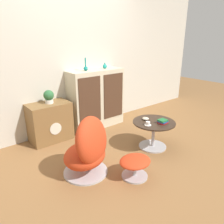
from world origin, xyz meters
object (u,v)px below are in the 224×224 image
object	(u,v)px
ottoman	(135,163)
vase_leftmost	(86,68)
tv_console	(50,122)
coffee_table	(153,131)
sideboard	(96,99)
bowl	(146,119)
teacup	(148,124)
egg_chair	(88,149)
potted_plant	(49,96)
vase_inner_left	(105,66)
book_stack	(163,121)

from	to	relation	value
ottoman	vase_leftmost	world-z (taller)	vase_leftmost
tv_console	coffee_table	distance (m)	1.64
sideboard	coffee_table	xyz separation A→B (m)	(0.18, -1.22, -0.26)
vase_leftmost	bowl	distance (m)	1.33
sideboard	teacup	distance (m)	1.26
egg_chair	potted_plant	size ratio (longest dim) A/B	3.71
coffee_table	vase_leftmost	xyz separation A→B (m)	(-0.38, 1.23, 0.84)
egg_chair	coffee_table	xyz separation A→B (m)	(1.14, -0.04, -0.07)
vase_leftmost	teacup	size ratio (longest dim) A/B	2.17
tv_console	vase_inner_left	bearing A→B (deg)	0.51
bowl	vase_leftmost	bearing A→B (deg)	107.43
teacup	egg_chair	bearing A→B (deg)	175.70
tv_console	coffee_table	xyz separation A→B (m)	(1.10, -1.22, -0.04)
vase_inner_left	teacup	bearing A→B (deg)	-98.81
ottoman	potted_plant	world-z (taller)	potted_plant
book_stack	bowl	world-z (taller)	book_stack
vase_inner_left	sideboard	bearing A→B (deg)	-178.94
ottoman	teacup	distance (m)	0.71
tv_console	teacup	bearing A→B (deg)	-53.24
tv_console	teacup	size ratio (longest dim) A/B	6.53
teacup	book_stack	size ratio (longest dim) A/B	0.75
bowl	coffee_table	bearing A→B (deg)	-74.82
vase_leftmost	teacup	distance (m)	1.44
potted_plant	book_stack	world-z (taller)	potted_plant
sideboard	bowl	world-z (taller)	sideboard
potted_plant	coffee_table	bearing A→B (deg)	-48.47
tv_console	vase_inner_left	world-z (taller)	vase_inner_left
egg_chair	tv_console	bearing A→B (deg)	88.31
vase_leftmost	egg_chair	bearing A→B (deg)	-122.58
sideboard	potted_plant	distance (m)	0.92
potted_plant	teacup	bearing A→B (deg)	-53.94
ottoman	vase_leftmost	size ratio (longest dim) A/B	1.85
potted_plant	bowl	size ratio (longest dim) A/B	2.07
coffee_table	vase_inner_left	bearing A→B (deg)	88.85
tv_console	vase_leftmost	xyz separation A→B (m)	(0.72, 0.01, 0.80)
vase_leftmost	vase_inner_left	size ratio (longest dim) A/B	2.11
vase_inner_left	book_stack	world-z (taller)	vase_inner_left
coffee_table	bowl	size ratio (longest dim) A/B	6.21
egg_chair	sideboard	bearing A→B (deg)	51.12
sideboard	book_stack	world-z (taller)	sideboard
ottoman	egg_chair	bearing A→B (deg)	134.54
coffee_table	potted_plant	world-z (taller)	potted_plant
tv_console	bowl	world-z (taller)	tv_console
vase_leftmost	potted_plant	size ratio (longest dim) A/B	1.03
coffee_table	potted_plant	xyz separation A→B (m)	(-1.08, 1.22, 0.46)
coffee_table	bowl	xyz separation A→B (m)	(-0.04, 0.14, 0.16)
tv_console	book_stack	xyz separation A→B (m)	(1.15, -1.33, 0.13)
egg_chair	bowl	xyz separation A→B (m)	(1.10, 0.09, 0.09)
potted_plant	vase_inner_left	bearing A→B (deg)	0.49
tv_console	teacup	world-z (taller)	tv_console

